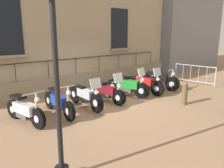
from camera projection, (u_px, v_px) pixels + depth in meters
The scene contains 13 objects.
ground_plane at pixel (108, 102), 9.21m from camera, with size 60.00×60.00×0.00m, color #9E7A5B.
building_facade at pixel (70, 25), 10.56m from camera, with size 0.82×13.51×6.57m.
motorcycle_white at pixel (25, 110), 6.95m from camera, with size 1.99×0.75×1.10m.
motorcycle_blue at pixel (59, 103), 7.70m from camera, with size 2.19×0.57×1.15m.
motorcycle_silver at pixel (85, 96), 8.44m from camera, with size 2.24×0.53×1.25m.
motorcycle_maroon at pixel (106, 92), 9.14m from camera, with size 2.06×0.58×1.28m.
motorcycle_green at pixel (127, 86), 9.94m from camera, with size 2.11×0.89×1.34m.
motorcycle_red at pixel (144, 84), 10.44m from camera, with size 2.23×0.59×1.29m.
motorcycle_black at pixel (158, 80), 11.23m from camera, with size 2.24×0.80×1.05m.
lamppost at pixel (54, 36), 3.77m from camera, with size 0.32×1.02×3.79m.
crowd_barrier at pixel (194, 74), 12.30m from camera, with size 2.29×0.27×1.05m.
bollard at pixel (185, 93), 8.76m from camera, with size 0.22×0.22×0.91m.
distant_building at pixel (172, 14), 18.40m from camera, with size 5.04×7.27×8.56m.
Camera 1 is at (6.74, -5.65, 2.82)m, focal length 35.51 mm.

